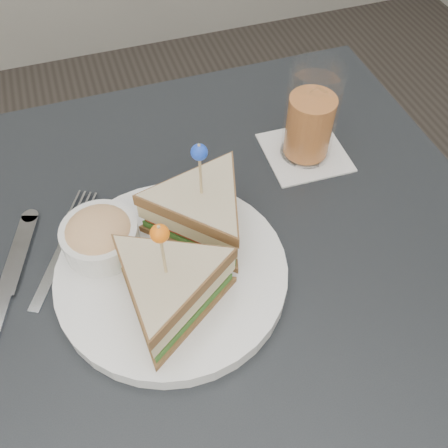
% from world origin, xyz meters
% --- Properties ---
extents(ground_plane, '(3.50, 3.50, 0.00)m').
position_xyz_m(ground_plane, '(0.00, 0.00, 0.00)').
color(ground_plane, '#3F3833').
extents(table, '(0.80, 0.80, 0.75)m').
position_xyz_m(table, '(0.00, 0.00, 0.67)').
color(table, black).
rests_on(table, ground).
extents(plate_meal, '(0.34, 0.33, 0.18)m').
position_xyz_m(plate_meal, '(-0.06, -0.01, 0.80)').
color(plate_meal, white).
rests_on(plate_meal, table).
extents(cutlery_fork, '(0.12, 0.19, 0.01)m').
position_xyz_m(cutlery_fork, '(-0.19, 0.09, 0.75)').
color(cutlery_fork, silver).
rests_on(cutlery_fork, table).
extents(cutlery_knife, '(0.10, 0.23, 0.01)m').
position_xyz_m(cutlery_knife, '(-0.27, 0.03, 0.75)').
color(cutlery_knife, silver).
rests_on(cutlery_knife, table).
extents(drink_set, '(0.13, 0.13, 0.16)m').
position_xyz_m(drink_set, '(0.19, 0.14, 0.82)').
color(drink_set, white).
rests_on(drink_set, table).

